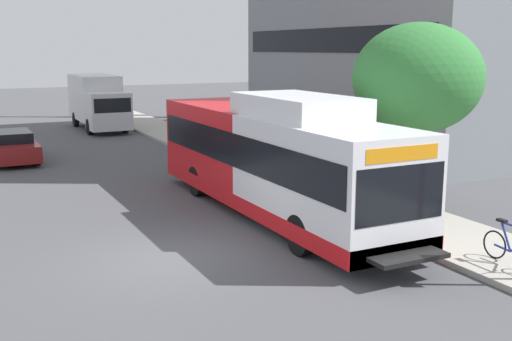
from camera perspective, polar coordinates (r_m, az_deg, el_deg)
The scene contains 6 objects.
ground_plane at distance 22.24m, azimuth -14.64°, elevation -1.81°, with size 120.00×120.00×0.00m, color #4C4C51.
sidewalk_curb at distance 22.88m, azimuth 3.84°, elevation -0.92°, with size 3.00×56.00×0.14m, color #A8A399.
transit_bus at distance 18.10m, azimuth 1.60°, elevation 1.12°, with size 2.58×12.25×3.65m.
street_tree_near_stop at distance 18.34m, azimuth 14.71°, elevation 8.23°, with size 3.70×3.70×5.48m.
parked_car_far_lane at distance 28.96m, azimuth -21.53°, elevation 2.09°, with size 1.80×4.50×1.33m.
box_truck_background at distance 38.83m, azimuth -14.42°, elevation 6.28°, with size 2.32×7.01×3.25m.
Camera 1 is at (-4.41, -13.24, 4.90)m, focal length 43.22 mm.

